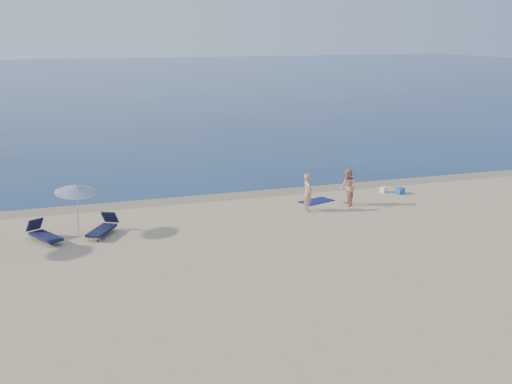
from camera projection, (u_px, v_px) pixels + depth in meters
sea at (100, 79)px, 106.48m from camera, size 240.00×160.00×0.01m
wet_sand_strip at (249, 194)px, 32.41m from camera, size 240.00×1.60×0.00m
person_left at (308, 192)px, 29.27m from camera, size 0.44×0.65×1.75m
person_right at (348, 187)px, 30.16m from camera, size 0.77×0.93×1.75m
beach_towel at (316, 201)px, 31.06m from camera, size 1.86×1.42×0.03m
white_bag at (384, 190)px, 32.76m from camera, size 0.40×0.38×0.28m
blue_cooler at (400, 191)px, 32.48m from camera, size 0.54×0.47×0.32m
umbrella_near at (76, 189)px, 25.63m from camera, size 2.17×2.18×2.21m
lounger_left at (44, 234)px, 25.12m from camera, size 1.41×1.92×0.82m
lounger_right at (103, 228)px, 25.92m from camera, size 1.48×1.92×0.83m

